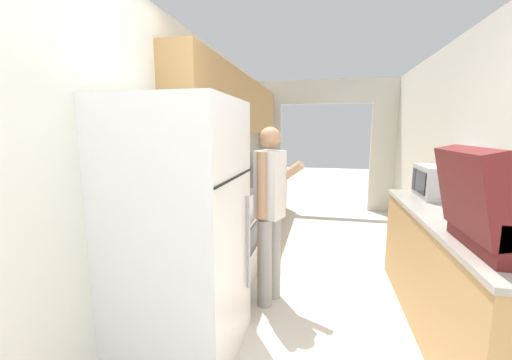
{
  "coord_description": "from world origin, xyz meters",
  "views": [
    {
      "loc": [
        -0.01,
        -1.15,
        1.55
      ],
      "look_at": [
        -0.77,
        2.39,
        0.97
      ],
      "focal_mm": 22.0,
      "sensor_mm": 36.0,
      "label": 1
    }
  ],
  "objects_px": {
    "refrigerator": "(181,232)",
    "microwave": "(442,182)",
    "range_oven": "(224,236)",
    "knife": "(237,185)",
    "suitcase": "(501,217)",
    "person": "(270,212)"
  },
  "relations": [
    {
      "from": "range_oven",
      "to": "knife",
      "type": "height_order",
      "value": "range_oven"
    },
    {
      "from": "range_oven",
      "to": "person",
      "type": "xyz_separation_m",
      "value": [
        0.54,
        -0.34,
        0.38
      ]
    },
    {
      "from": "suitcase",
      "to": "knife",
      "type": "xyz_separation_m",
      "value": [
        -1.91,
        1.63,
        -0.18
      ]
    },
    {
      "from": "suitcase",
      "to": "knife",
      "type": "bearing_deg",
      "value": 139.46
    },
    {
      "from": "range_oven",
      "to": "person",
      "type": "relative_size",
      "value": 0.67
    },
    {
      "from": "range_oven",
      "to": "suitcase",
      "type": "distance_m",
      "value": 2.32
    },
    {
      "from": "suitcase",
      "to": "microwave",
      "type": "height_order",
      "value": "suitcase"
    },
    {
      "from": "range_oven",
      "to": "knife",
      "type": "distance_m",
      "value": 0.67
    },
    {
      "from": "range_oven",
      "to": "microwave",
      "type": "xyz_separation_m",
      "value": [
        2.09,
        0.23,
        0.6
      ]
    },
    {
      "from": "refrigerator",
      "to": "microwave",
      "type": "height_order",
      "value": "refrigerator"
    },
    {
      "from": "suitcase",
      "to": "knife",
      "type": "height_order",
      "value": "suitcase"
    },
    {
      "from": "refrigerator",
      "to": "knife",
      "type": "bearing_deg",
      "value": 92.16
    },
    {
      "from": "person",
      "to": "range_oven",
      "type": "bearing_deg",
      "value": 76.81
    },
    {
      "from": "person",
      "to": "microwave",
      "type": "relative_size",
      "value": 3.18
    },
    {
      "from": "suitcase",
      "to": "knife",
      "type": "relative_size",
      "value": 2.24
    },
    {
      "from": "refrigerator",
      "to": "person",
      "type": "xyz_separation_m",
      "value": [
        0.47,
        0.78,
        -0.03
      ]
    },
    {
      "from": "refrigerator",
      "to": "microwave",
      "type": "xyz_separation_m",
      "value": [
        2.02,
        1.35,
        0.19
      ]
    },
    {
      "from": "person",
      "to": "microwave",
      "type": "bearing_deg",
      "value": -50.24
    },
    {
      "from": "microwave",
      "to": "knife",
      "type": "bearing_deg",
      "value": 172.79
    },
    {
      "from": "range_oven",
      "to": "microwave",
      "type": "height_order",
      "value": "microwave"
    },
    {
      "from": "refrigerator",
      "to": "knife",
      "type": "relative_size",
      "value": 6.2
    },
    {
      "from": "knife",
      "to": "refrigerator",
      "type": "bearing_deg",
      "value": -131.16
    }
  ]
}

